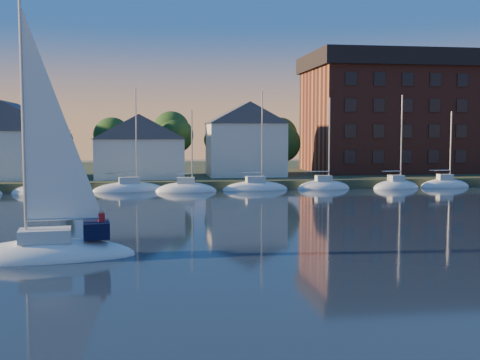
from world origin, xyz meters
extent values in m
plane|color=black|center=(0.00, 0.00, 0.00)|extent=(260.00, 260.00, 0.00)
cube|color=#2F3820|center=(0.00, 75.00, 0.00)|extent=(160.00, 50.00, 2.00)
cube|color=brown|center=(0.00, 52.00, 0.00)|extent=(120.00, 3.00, 1.00)
cube|color=silver|center=(-22.00, 58.00, 4.00)|extent=(13.00, 9.00, 6.00)
cube|color=silver|center=(-6.00, 57.00, 3.50)|extent=(11.00, 8.00, 5.00)
cube|color=silver|center=(8.00, 59.00, 4.50)|extent=(10.00, 8.00, 7.00)
cube|color=brown|center=(34.00, 65.00, 8.50)|extent=(30.00, 16.00, 15.00)
cube|color=black|center=(34.00, 65.00, 17.20)|extent=(31.00, 17.00, 2.40)
cylinder|color=#362518|center=(-18.00, 63.00, 2.75)|extent=(0.50, 0.50, 3.50)
sphere|color=#193C16|center=(-18.00, 63.00, 7.20)|extent=(5.40, 5.40, 5.40)
cylinder|color=#362518|center=(-10.00, 63.00, 2.75)|extent=(0.50, 0.50, 3.50)
sphere|color=#193C16|center=(-10.00, 63.00, 7.20)|extent=(5.40, 5.40, 5.40)
cylinder|color=#362518|center=(-2.00, 63.00, 2.75)|extent=(0.50, 0.50, 3.50)
sphere|color=#193C16|center=(-2.00, 63.00, 7.20)|extent=(5.40, 5.40, 5.40)
cylinder|color=#362518|center=(6.00, 63.00, 2.75)|extent=(0.50, 0.50, 3.50)
sphere|color=#193C16|center=(6.00, 63.00, 7.20)|extent=(5.40, 5.40, 5.40)
cylinder|color=#362518|center=(14.00, 63.00, 2.75)|extent=(0.50, 0.50, 3.50)
sphere|color=#193C16|center=(14.00, 63.00, 7.20)|extent=(5.40, 5.40, 5.40)
cylinder|color=#362518|center=(22.00, 63.00, 2.75)|extent=(0.50, 0.50, 3.50)
sphere|color=#193C16|center=(22.00, 63.00, 7.20)|extent=(5.40, 5.40, 5.40)
cylinder|color=#362518|center=(30.00, 63.00, 2.75)|extent=(0.50, 0.50, 3.50)
sphere|color=#193C16|center=(30.00, 63.00, 7.20)|extent=(5.40, 5.40, 5.40)
cylinder|color=#362518|center=(38.00, 63.00, 2.75)|extent=(0.50, 0.50, 3.50)
sphere|color=#193C16|center=(38.00, 63.00, 7.20)|extent=(5.40, 5.40, 5.40)
ellipsoid|color=white|center=(-16.00, 49.00, 0.00)|extent=(7.50, 2.40, 2.20)
cube|color=silver|center=(-16.00, 49.00, 1.30)|extent=(2.10, 1.32, 0.70)
cylinder|color=#A5A8AD|center=(-15.25, 49.00, 5.95)|extent=(0.16, 0.16, 10.00)
cylinder|color=#A5A8AD|center=(-16.82, 49.00, 2.15)|extent=(3.15, 0.12, 0.12)
ellipsoid|color=white|center=(-8.00, 49.00, 0.00)|extent=(7.50, 2.40, 2.20)
cube|color=silver|center=(-8.00, 49.00, 1.30)|extent=(2.10, 1.32, 0.70)
cylinder|color=#A5A8AD|center=(-7.25, 49.00, 5.95)|extent=(0.16, 0.16, 10.00)
cylinder|color=#A5A8AD|center=(-8.82, 49.00, 2.15)|extent=(3.15, 0.12, 0.12)
ellipsoid|color=white|center=(0.00, 49.00, 0.00)|extent=(7.50, 2.40, 2.20)
cube|color=silver|center=(0.00, 49.00, 1.30)|extent=(2.10, 1.32, 0.70)
cylinder|color=#A5A8AD|center=(0.75, 49.00, 5.95)|extent=(0.16, 0.16, 10.00)
cylinder|color=#A5A8AD|center=(-0.82, 49.00, 2.15)|extent=(3.15, 0.12, 0.12)
ellipsoid|color=white|center=(8.00, 49.00, 0.00)|extent=(7.50, 2.40, 2.20)
cube|color=silver|center=(8.00, 49.00, 1.30)|extent=(2.10, 1.32, 0.70)
cylinder|color=#A5A8AD|center=(8.75, 49.00, 5.95)|extent=(0.16, 0.16, 10.00)
cylinder|color=#A5A8AD|center=(7.17, 49.00, 2.15)|extent=(3.15, 0.12, 0.12)
ellipsoid|color=white|center=(16.00, 49.00, 0.00)|extent=(7.50, 2.40, 2.20)
cube|color=silver|center=(16.00, 49.00, 1.30)|extent=(2.10, 1.32, 0.70)
cylinder|color=#A5A8AD|center=(16.75, 49.00, 5.95)|extent=(0.16, 0.16, 10.00)
cylinder|color=#A5A8AD|center=(15.18, 49.00, 2.15)|extent=(3.15, 0.12, 0.12)
ellipsoid|color=white|center=(24.00, 49.00, 0.00)|extent=(7.50, 2.40, 2.20)
cube|color=silver|center=(24.00, 49.00, 1.30)|extent=(2.10, 1.32, 0.70)
cylinder|color=#A5A8AD|center=(24.75, 49.00, 5.95)|extent=(0.16, 0.16, 10.00)
cylinder|color=#A5A8AD|center=(23.18, 49.00, 2.15)|extent=(3.15, 0.12, 0.12)
ellipsoid|color=white|center=(32.00, 49.00, 0.00)|extent=(7.50, 2.40, 2.20)
cube|color=silver|center=(32.00, 49.00, 1.30)|extent=(2.10, 1.32, 0.70)
cylinder|color=#A5A8AD|center=(32.75, 49.00, 5.95)|extent=(0.16, 0.16, 10.00)
cylinder|color=#A5A8AD|center=(31.18, 49.00, 2.15)|extent=(3.15, 0.12, 0.12)
ellipsoid|color=white|center=(-10.39, 12.36, 0.00)|extent=(9.98, 4.15, 2.20)
cube|color=silver|center=(-10.39, 12.36, 1.30)|extent=(2.88, 2.00, 0.70)
cylinder|color=#A5A8AD|center=(-11.35, 12.26, 7.42)|extent=(0.16, 0.16, 12.94)
cylinder|color=#A5A8AD|center=(-9.32, 12.48, 2.15)|extent=(4.06, 0.56, 0.12)
cube|color=black|center=(-7.68, 12.65, 1.50)|extent=(1.59, 2.01, 0.90)
camera|label=1|loc=(-4.68, -21.07, 6.90)|focal=45.00mm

